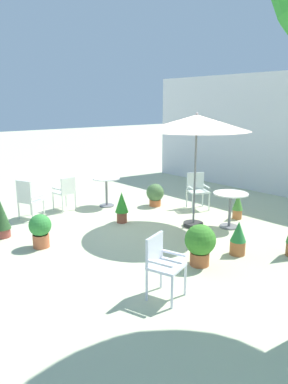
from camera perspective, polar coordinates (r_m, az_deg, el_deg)
ground_plane at (r=7.92m, az=0.68°, el=-5.70°), size 60.00×60.00×0.00m
villa_facade at (r=11.41m, az=19.55°, el=8.65°), size 8.87×0.30×3.54m
patio_umbrella_0 at (r=7.67m, az=8.37°, el=10.66°), size 2.25×2.25×2.49m
cafe_table_0 at (r=9.48m, az=-6.00°, el=0.88°), size 0.72×0.72×0.77m
cafe_table_1 at (r=8.01m, az=13.55°, el=-1.79°), size 0.75×0.75×0.78m
patio_chair_0 at (r=5.05m, az=2.86°, el=-10.93°), size 0.54×0.55×0.89m
patio_chair_1 at (r=9.34m, az=8.42°, el=0.63°), size 0.63×0.64×0.92m
patio_chair_2 at (r=8.76m, az=-17.98°, el=-0.83°), size 0.58×0.57×0.94m
patio_chair_3 at (r=9.26m, az=-12.37°, el=0.19°), size 0.48×0.48×0.86m
potted_plant_0 at (r=6.10m, az=8.91°, el=-7.97°), size 0.52×0.52×0.71m
potted_plant_1 at (r=8.17m, az=-3.56°, el=-2.21°), size 0.31×0.31×0.71m
potted_plant_2 at (r=6.68m, az=14.74°, el=-7.07°), size 0.28×0.28×0.62m
potted_plant_3 at (r=9.50m, az=1.81°, el=-0.29°), size 0.47×0.47×0.60m
potted_plant_4 at (r=8.72m, az=14.68°, el=-2.06°), size 0.25×0.25×0.63m
potted_plant_5 at (r=7.81m, az=-21.83°, el=-3.72°), size 0.37×0.37×0.83m
potted_plant_6 at (r=7.05m, az=-16.15°, el=-5.69°), size 0.42×0.42×0.64m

